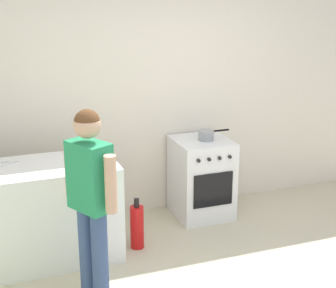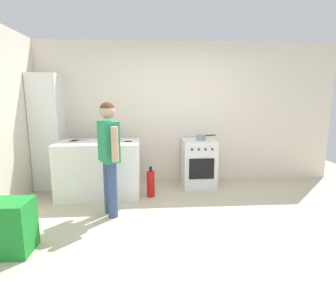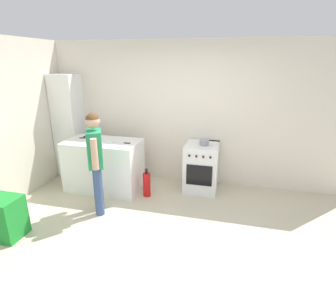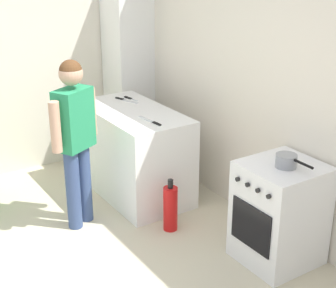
{
  "view_description": "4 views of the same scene",
  "coord_description": "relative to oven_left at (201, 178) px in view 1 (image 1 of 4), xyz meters",
  "views": [
    {
      "loc": [
        -1.76,
        -3.15,
        2.42
      ],
      "look_at": [
        -0.25,
        0.97,
        1.05
      ],
      "focal_mm": 55.0,
      "sensor_mm": 36.0,
      "label": 1
    },
    {
      "loc": [
        -0.52,
        -3.0,
        1.61
      ],
      "look_at": [
        -0.26,
        0.73,
        0.94
      ],
      "focal_mm": 28.0,
      "sensor_mm": 36.0,
      "label": 2
    },
    {
      "loc": [
        0.8,
        -2.75,
        2.24
      ],
      "look_at": [
        -0.1,
        0.93,
        1.03
      ],
      "focal_mm": 28.0,
      "sensor_mm": 36.0,
      "label": 3
    },
    {
      "loc": [
        2.91,
        -1.16,
        2.46
      ],
      "look_at": [
        -0.1,
        0.8,
        1.04
      ],
      "focal_mm": 55.0,
      "sensor_mm": 36.0,
      "label": 4
    }
  ],
  "objects": [
    {
      "name": "person",
      "position": [
        -1.42,
        -1.12,
        0.49
      ],
      "size": [
        0.33,
        0.52,
        1.55
      ],
      "color": "#384C7A",
      "rests_on": "ground"
    },
    {
      "name": "knife_chef",
      "position": [
        -2.04,
        -0.27,
        0.48
      ],
      "size": [
        0.3,
        0.12,
        0.01
      ],
      "color": "silver",
      "rests_on": "counter_unit"
    },
    {
      "name": "fire_extinguisher",
      "position": [
        -0.87,
        -0.48,
        -0.21
      ],
      "size": [
        0.13,
        0.13,
        0.5
      ],
      "color": "red",
      "rests_on": "ground"
    },
    {
      "name": "back_wall",
      "position": [
        -0.35,
        0.37,
        0.87
      ],
      "size": [
        6.0,
        0.1,
        2.6
      ],
      "primitive_type": "cube",
      "color": "silver",
      "rests_on": "ground"
    },
    {
      "name": "oven_left",
      "position": [
        0.0,
        0.0,
        0.0
      ],
      "size": [
        0.58,
        0.62,
        0.85
      ],
      "color": "white",
      "rests_on": "ground"
    },
    {
      "name": "knife_carving",
      "position": [
        -1.32,
        -0.4,
        0.48
      ],
      "size": [
        0.33,
        0.06,
        0.01
      ],
      "color": "silver",
      "rests_on": "counter_unit"
    },
    {
      "name": "pot",
      "position": [
        0.04,
        -0.02,
        0.48
      ],
      "size": [
        0.34,
        0.16,
        0.1
      ],
      "color": "gray",
      "rests_on": "oven_left"
    },
    {
      "name": "counter_unit",
      "position": [
        -1.7,
        -0.38,
        0.02
      ],
      "size": [
        1.3,
        0.7,
        0.9
      ],
      "primitive_type": "cube",
      "color": "white",
      "rests_on": "ground"
    }
  ]
}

